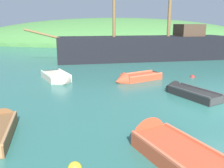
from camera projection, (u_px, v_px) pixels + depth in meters
ground_plane at (222, 106)px, 10.37m from camera, size 120.00×120.00×0.00m
shore_hill at (115, 41)px, 44.95m from camera, size 51.52×24.50×8.42m
sailing_ship at (145, 51)px, 22.85m from camera, size 18.58×5.83×11.86m
rowboat_portside at (186, 93)px, 11.81m from camera, size 2.34×3.20×0.90m
rowboat_outer_left at (165, 147)px, 6.64m from camera, size 2.49×3.39×1.21m
rowboat_outer_right at (135, 79)px, 14.71m from camera, size 3.21×2.43×0.96m
rowboat_near_dock at (58, 79)px, 14.66m from camera, size 2.48×3.22×1.18m
buoy_red at (192, 77)px, 15.73m from camera, size 0.29×0.29×0.29m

